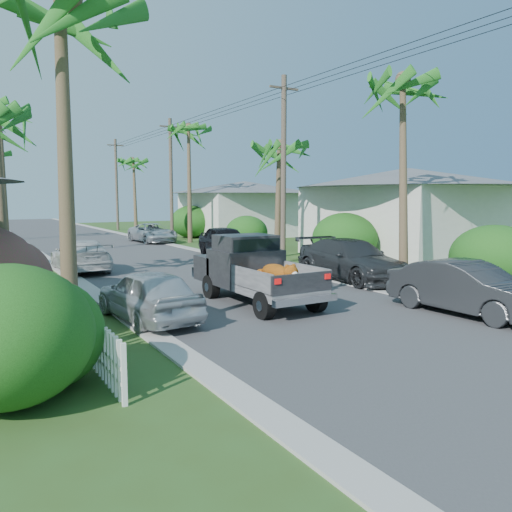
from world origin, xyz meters
TOP-DOWN VIEW (x-y plane):
  - ground at (0.00, 0.00)m, footprint 120.00×120.00m
  - road at (0.00, 25.00)m, footprint 8.00×100.00m
  - curb_left at (-4.30, 25.00)m, footprint 0.60×100.00m
  - curb_right at (4.30, 25.00)m, footprint 0.60×100.00m
  - pickup_truck at (-0.40, 5.83)m, footprint 1.98×5.12m
  - parked_car_rn at (3.81, 1.24)m, footprint 1.72×4.50m
  - parked_car_rm at (5.00, 7.32)m, footprint 2.61×5.58m
  - parked_car_rf at (4.34, 16.77)m, footprint 2.59×5.10m
  - parked_car_rd at (3.84, 27.33)m, footprint 2.47×5.00m
  - parked_car_ln at (-3.93, 5.04)m, footprint 1.94×4.12m
  - parked_car_lf at (-3.60, 15.14)m, footprint 1.98×4.75m
  - palm_r_a at (6.30, 6.00)m, footprint 4.40×4.40m
  - palm_r_b at (6.60, 15.00)m, footprint 4.40×4.40m
  - palm_r_c at (6.20, 26.00)m, footprint 4.40×4.40m
  - palm_r_d at (6.50, 40.00)m, footprint 4.40×4.40m
  - shrub_l_a at (-7.50, 1.00)m, footprint 2.60×2.86m
  - shrub_r_a at (7.60, 3.00)m, footprint 2.80×3.08m
  - shrub_r_b at (7.80, 11.00)m, footprint 3.00×3.30m
  - shrub_r_c at (7.50, 20.00)m, footprint 2.60×2.86m
  - shrub_r_d at (8.00, 30.00)m, footprint 3.20×3.52m
  - picket_fence at (-6.00, 5.50)m, footprint 0.10×11.00m
  - house_right_near at (13.00, 12.00)m, footprint 8.00×9.00m
  - house_right_far at (13.00, 30.00)m, footprint 9.00×8.00m
  - utility_pole_b at (5.60, 13.00)m, footprint 1.60×0.26m
  - utility_pole_c at (5.60, 28.00)m, footprint 1.60×0.26m
  - utility_pole_d at (5.60, 43.00)m, footprint 1.60×0.26m

SIDE VIEW (x-z plane):
  - ground at x=0.00m, z-range 0.00..0.00m
  - road at x=0.00m, z-range 0.00..0.02m
  - curb_left at x=-4.30m, z-range 0.00..0.06m
  - curb_right at x=4.30m, z-range 0.00..0.06m
  - picket_fence at x=-6.00m, z-range 0.00..1.00m
  - parked_car_ln at x=-3.93m, z-range 0.00..1.36m
  - parked_car_rd at x=3.84m, z-range 0.00..1.36m
  - parked_car_lf at x=-3.60m, z-range 0.00..1.37m
  - parked_car_rn at x=3.81m, z-range 0.00..1.46m
  - parked_car_rm at x=5.00m, z-range 0.00..1.58m
  - parked_car_rf at x=4.34m, z-range 0.00..1.66m
  - pickup_truck at x=-0.40m, z-range -0.02..2.04m
  - shrub_r_c at x=7.50m, z-range 0.00..2.10m
  - shrub_l_a at x=-7.50m, z-range 0.00..2.20m
  - shrub_r_a at x=7.60m, z-range 0.00..2.30m
  - shrub_r_b at x=7.80m, z-range 0.00..2.50m
  - shrub_r_d at x=8.00m, z-range 0.00..2.60m
  - house_right_far at x=13.00m, z-range -0.18..4.42m
  - house_right_near at x=13.00m, z-range -0.18..4.62m
  - utility_pole_b at x=5.60m, z-range 0.10..9.10m
  - utility_pole_c at x=5.60m, z-range 0.10..9.10m
  - utility_pole_d at x=5.60m, z-range 0.10..9.10m
  - palm_r_b at x=6.60m, z-range 2.35..9.55m
  - palm_r_d at x=6.50m, z-range 2.73..10.74m
  - palm_r_a at x=6.30m, z-range 3.07..11.78m
  - palm_r_c at x=6.20m, z-range 3.41..12.81m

